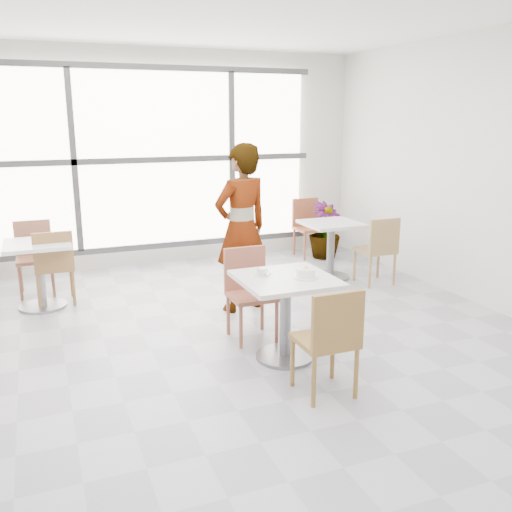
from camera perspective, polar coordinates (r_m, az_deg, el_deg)
name	(u,v)px	position (r m, az deg, el deg)	size (l,w,h in m)	color
floor	(244,356)	(5.06, -1.28, -10.25)	(7.00, 7.00, 0.00)	#9E9EA5
wall_back	(156,159)	(8.00, -10.28, 9.76)	(6.00, 6.00, 0.00)	silver
window	(157,160)	(7.94, -10.19, 9.73)	(4.60, 0.07, 2.52)	white
main_table	(286,302)	(4.84, 3.06, -4.77)	(0.80, 0.80, 0.75)	silver
chair_near	(330,336)	(4.22, 7.63, -8.14)	(0.42, 0.42, 0.87)	olive
chair_far	(249,287)	(5.33, -0.75, -3.17)	(0.42, 0.42, 0.87)	#9A543F
oatmeal_bowl	(306,273)	(4.75, 5.16, -1.76)	(0.21, 0.21, 0.09)	white
coffee_cup	(261,272)	(4.80, 0.57, -1.70)	(0.16, 0.13, 0.07)	silver
person	(242,229)	(5.99, -1.49, 2.83)	(0.66, 0.44, 1.82)	black
bg_table_left	(39,265)	(6.58, -21.40, -0.92)	(0.70, 0.70, 0.75)	white
bg_table_right	(331,242)	(7.33, 7.70, 1.44)	(0.70, 0.70, 0.75)	silver
bg_chair_left_near	(54,263)	(6.59, -20.04, -0.65)	(0.42, 0.42, 0.87)	olive
bg_chair_left_far	(34,252)	(7.18, -21.84, 0.37)	(0.42, 0.42, 0.87)	#9C5F49
bg_chair_right_near	(379,246)	(7.13, 12.53, 0.97)	(0.42, 0.42, 0.87)	#997849
bg_chair_right_far	(308,223)	(8.49, 5.36, 3.36)	(0.42, 0.42, 0.87)	#974F31
plant_right	(325,230)	(8.40, 7.06, 2.64)	(0.47, 0.47, 0.84)	#4D7641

